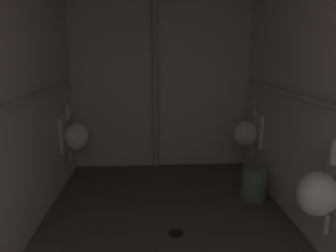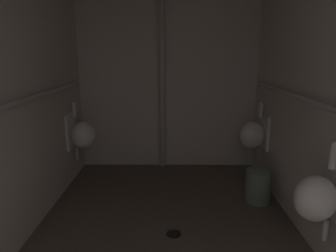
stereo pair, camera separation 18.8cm
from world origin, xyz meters
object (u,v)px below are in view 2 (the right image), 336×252
object	(u,v)px
urinal_right_mid	(319,197)
urinal_right_far	(254,134)
urinal_left_mid	(81,134)
waste_bin	(258,186)
standpipe_back_wall	(162,83)
floor_drain	(174,234)

from	to	relation	value
urinal_right_mid	urinal_right_far	xyz separation A→B (m)	(0.00, 1.73, 0.00)
urinal_left_mid	urinal_right_mid	xyz separation A→B (m)	(2.19, -1.73, 0.00)
urinal_right_mid	urinal_left_mid	bearing A→B (deg)	141.79
urinal_left_mid	waste_bin	distance (m)	2.23
waste_bin	urinal_left_mid	bearing A→B (deg)	164.74
standpipe_back_wall	floor_drain	distance (m)	2.11
urinal_right_far	floor_drain	bearing A→B (deg)	-129.82
urinal_left_mid	urinal_right_far	distance (m)	2.19
urinal_right_far	waste_bin	distance (m)	0.73
urinal_right_far	floor_drain	world-z (taller)	urinal_right_far
urinal_left_mid	waste_bin	bearing A→B (deg)	-15.26
urinal_right_mid	waste_bin	world-z (taller)	urinal_right_mid
floor_drain	waste_bin	world-z (taller)	waste_bin
urinal_right_mid	standpipe_back_wall	bearing A→B (deg)	117.99
urinal_right_mid	standpipe_back_wall	xyz separation A→B (m)	(-1.18, 2.21, 0.60)
urinal_right_mid	urinal_right_far	bearing A→B (deg)	90.00
urinal_left_mid	urinal_right_mid	bearing A→B (deg)	-38.21
urinal_left_mid	standpipe_back_wall	size ratio (longest dim) A/B	0.32
urinal_left_mid	urinal_right_far	world-z (taller)	same
urinal_left_mid	urinal_right_far	bearing A→B (deg)	0.14
urinal_right_far	urinal_left_mid	bearing A→B (deg)	-179.86
floor_drain	urinal_left_mid	bearing A→B (deg)	133.36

